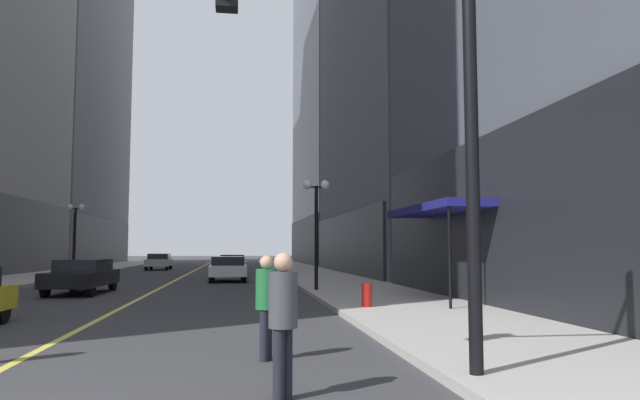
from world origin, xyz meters
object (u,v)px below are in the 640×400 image
(pedestrian_in_green_parka, at_px, (266,299))
(street_lamp_left_far, at_px, (75,223))
(car_black, at_px, (82,275))
(street_lamp_right_mid, at_px, (316,210))
(fire_hydrant_right, at_px, (367,298))
(car_grey, at_px, (232,264))
(traffic_light_near_right, at_px, (394,94))
(pedestrian_with_orange_bag, at_px, (283,313))
(car_white, at_px, (228,268))
(car_silver, at_px, (159,261))

(pedestrian_in_green_parka, bearing_deg, street_lamp_left_far, 110.05)
(street_lamp_left_far, bearing_deg, pedestrian_in_green_parka, -69.95)
(car_black, relative_size, street_lamp_right_mid, 1.08)
(fire_hydrant_right, bearing_deg, car_grey, 98.97)
(traffic_light_near_right, relative_size, street_lamp_right_mid, 1.28)
(pedestrian_with_orange_bag, height_order, traffic_light_near_right, traffic_light_near_right)
(car_grey, xyz_separation_m, pedestrian_in_green_parka, (0.84, -31.41, 0.23))
(car_white, height_order, street_lamp_left_far, street_lamp_left_far)
(street_lamp_left_far, relative_size, fire_hydrant_right, 5.54)
(pedestrian_in_green_parka, height_order, street_lamp_right_mid, street_lamp_right_mid)
(car_grey, bearing_deg, car_white, -90.88)
(pedestrian_with_orange_bag, bearing_deg, fire_hydrant_right, 71.75)
(car_grey, bearing_deg, traffic_light_near_right, -85.97)
(car_grey, height_order, pedestrian_in_green_parka, pedestrian_in_green_parka)
(fire_hydrant_right, bearing_deg, car_white, 104.23)
(car_silver, distance_m, fire_hydrant_right, 35.38)
(car_grey, bearing_deg, pedestrian_with_orange_bag, -88.45)
(car_grey, xyz_separation_m, traffic_light_near_right, (2.36, -33.52, 3.02))
(street_lamp_left_far, bearing_deg, car_white, -30.39)
(car_grey, distance_m, street_lamp_left_far, 10.30)
(car_silver, bearing_deg, traffic_light_near_right, -78.91)
(pedestrian_in_green_parka, relative_size, street_lamp_left_far, 0.37)
(traffic_light_near_right, bearing_deg, pedestrian_in_green_parka, 125.83)
(car_white, xyz_separation_m, pedestrian_in_green_parka, (0.97, -22.59, 0.23))
(car_silver, relative_size, pedestrian_in_green_parka, 2.48)
(car_silver, xyz_separation_m, street_lamp_left_far, (-3.38, -12.58, 2.54))
(traffic_light_near_right, xyz_separation_m, street_lamp_left_far, (-11.75, 30.13, -0.49))
(pedestrian_in_green_parka, bearing_deg, car_white, 92.46)
(traffic_light_near_right, height_order, street_lamp_right_mid, traffic_light_near_right)
(car_white, xyz_separation_m, car_silver, (-5.88, 18.01, -0.00))
(pedestrian_with_orange_bag, bearing_deg, car_black, 110.74)
(pedestrian_in_green_parka, distance_m, fire_hydrant_right, 7.34)
(pedestrian_in_green_parka, bearing_deg, fire_hydrant_right, 65.17)
(street_lamp_left_far, distance_m, fire_hydrant_right, 25.34)
(car_silver, height_order, street_lamp_right_mid, street_lamp_right_mid)
(street_lamp_left_far, bearing_deg, car_silver, 74.98)
(car_grey, height_order, fire_hydrant_right, car_grey)
(car_silver, bearing_deg, street_lamp_right_mid, -70.85)
(traffic_light_near_right, height_order, fire_hydrant_right, traffic_light_near_right)
(pedestrian_with_orange_bag, relative_size, pedestrian_in_green_parka, 1.04)
(pedestrian_with_orange_bag, xyz_separation_m, street_lamp_left_far, (-10.30, 30.46, 2.27))
(car_white, bearing_deg, pedestrian_in_green_parka, -87.54)
(car_silver, relative_size, fire_hydrant_right, 5.08)
(car_white, distance_m, street_lamp_right_mid, 10.11)
(car_white, xyz_separation_m, street_lamp_right_mid, (3.54, -9.12, 2.54))
(street_lamp_left_far, distance_m, street_lamp_right_mid, 19.38)
(car_silver, xyz_separation_m, pedestrian_in_green_parka, (6.85, -40.60, 0.23))
(street_lamp_right_mid, bearing_deg, traffic_light_near_right, -93.85)
(pedestrian_in_green_parka, height_order, street_lamp_left_far, street_lamp_left_far)
(traffic_light_near_right, bearing_deg, car_white, 95.77)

